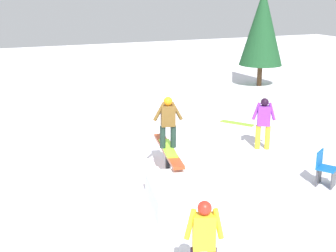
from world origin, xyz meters
The scene contains 9 objects.
ground_plane centered at (0.00, 0.00, 0.00)m, with size 60.00×60.00×0.00m, color white.
rail_feature centered at (0.00, 0.00, 0.62)m, with size 2.62×0.80×0.72m.
snow_kicker_ramp centered at (-1.83, 0.37, 0.28)m, with size 1.80×1.50×0.55m, color white.
main_rider_on_rail centered at (0.00, 0.00, 1.39)m, with size 1.46×0.76×1.35m.
bystander_purple centered at (0.78, -3.42, 0.88)m, with size 0.42×0.67×1.57m.
bystander_yellow centered at (-4.68, 1.38, 0.88)m, with size 0.32×0.62×1.56m.
loose_snowboard_lime centered at (3.46, -4.17, 0.01)m, with size 1.25×0.28×0.02m, color #8BDF2F.
folding_chair centered at (-2.13, -3.25, 0.41)m, with size 0.61×0.61×0.88m.
pine_tree_near centered at (8.97, -8.75, 2.90)m, with size 2.10×2.10×4.76m.
Camera 1 is at (-10.43, 4.42, 4.65)m, focal length 50.00 mm.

